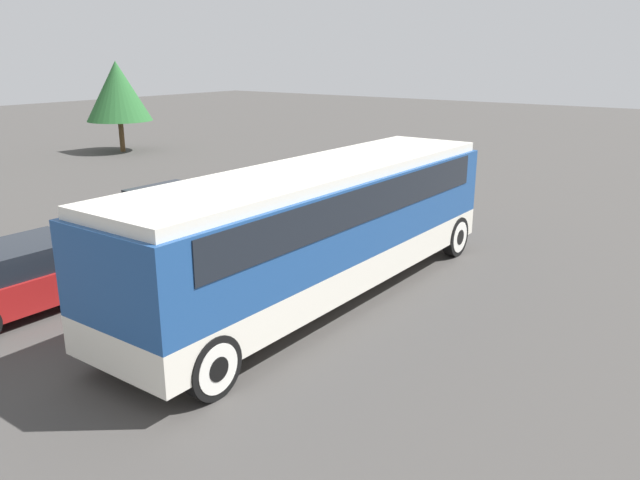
% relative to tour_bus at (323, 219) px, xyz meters
% --- Properties ---
extents(ground_plane, '(120.00, 120.00, 0.00)m').
position_rel_tour_bus_xyz_m(ground_plane, '(-0.10, -0.00, -1.84)').
color(ground_plane, '#423F3D').
extents(tour_bus, '(11.18, 2.67, 3.04)m').
position_rel_tour_bus_xyz_m(tour_bus, '(0.00, 0.00, 0.00)').
color(tour_bus, silver).
rests_on(tour_bus, ground_plane).
extents(parked_car_near, '(4.10, 1.97, 1.46)m').
position_rel_tour_bus_xyz_m(parked_car_near, '(1.52, 6.84, -1.11)').
color(parked_car_near, '#7A6B5B').
rests_on(parked_car_near, ground_plane).
extents(parked_car_mid, '(4.12, 1.96, 1.49)m').
position_rel_tour_bus_xyz_m(parked_car_mid, '(-4.23, 4.77, -1.11)').
color(parked_car_mid, maroon).
rests_on(parked_car_mid, ground_plane).
extents(tree_left, '(3.60, 3.60, 5.00)m').
position_rel_tour_bus_xyz_m(tree_left, '(11.20, 22.28, 1.52)').
color(tree_left, brown).
rests_on(tree_left, ground_plane).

